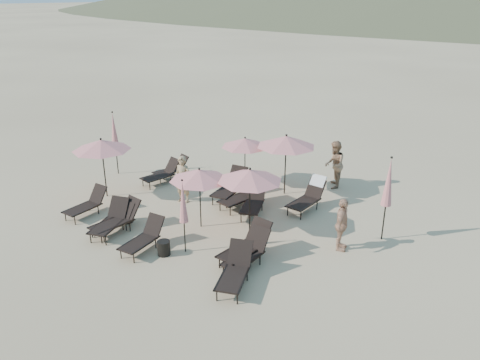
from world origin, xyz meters
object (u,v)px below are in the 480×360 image
Objects in this scene: beachgoer_a at (183,179)px; umbrella_closed_2 at (114,131)px; umbrella_open_0 at (101,145)px; umbrella_open_3 at (245,142)px; lounger_1 at (111,220)px; lounger_3 at (144,237)px; lounger_7 at (172,168)px; side_table_1 at (164,248)px; lounger_5 at (247,245)px; lounger_12 at (247,252)px; umbrella_open_1 at (199,175)px; beachgoer_c at (342,225)px; lounger_13 at (115,220)px; lounger_9 at (242,195)px; umbrella_open_2 at (250,175)px; lounger_11 at (309,196)px; umbrella_closed_0 at (183,202)px; umbrella_closed_1 at (389,183)px; lounger_2 at (117,219)px; umbrella_open_4 at (286,141)px; side_table_0 at (127,216)px; lounger_6 at (162,173)px; lounger_0 at (87,204)px; lounger_8 at (231,186)px; lounger_10 at (253,201)px; lounger_4 at (235,270)px; beachgoer_b at (334,165)px.

umbrella_closed_2 is at bearing 158.97° from beachgoer_a.
umbrella_open_0 reaches higher than umbrella_open_3.
lounger_3 is at bearing -24.68° from lounger_1.
side_table_1 is (3.91, -5.02, -0.18)m from lounger_7.
lounger_5 is 0.35m from lounger_12.
umbrella_open_1 reaches higher than beachgoer_c.
lounger_1 is 1.21× the size of lounger_13.
umbrella_open_2 is at bearing -36.03° from lounger_9.
umbrella_open_2 is (-1.04, 1.82, 1.52)m from lounger_12.
lounger_12 is (0.21, -0.29, -0.04)m from lounger_5.
lounger_11 reaches higher than lounger_13.
lounger_7 is 0.69× the size of umbrella_closed_0.
lounger_9 is at bearing -176.47° from umbrella_closed_1.
umbrella_open_3 is 6.25m from umbrella_closed_1.
lounger_5 is at bearing 19.57° from lounger_3.
lounger_3 is at bearing -142.48° from umbrella_closed_1.
umbrella_closed_0 is (2.66, 0.16, 1.17)m from lounger_2.
umbrella_closed_0 reaches higher than lounger_2.
lounger_2 is 6.72m from umbrella_open_4.
umbrella_closed_1 is (2.76, 3.63, 1.48)m from lounger_12.
umbrella_open_1 is at bearing 24.66° from side_table_0.
umbrella_closed_2 is (-6.62, 3.64, 0.28)m from umbrella_closed_0.
lounger_7 is 5.19m from umbrella_open_4.
lounger_2 is 4.54m from umbrella_open_2.
umbrella_open_4 reaches higher than lounger_12.
umbrella_open_2 is at bearing 41.73° from lounger_2.
umbrella_open_4 reaches higher than lounger_3.
umbrella_closed_0 reaches higher than lounger_5.
beachgoer_a is (-7.12, -1.09, -1.04)m from umbrella_closed_1.
lounger_6 is 0.93× the size of lounger_11.
lounger_13 is (1.76, -0.35, -0.04)m from lounger_0.
lounger_0 is at bearing -136.45° from lounger_8.
lounger_10 reaches higher than lounger_7.
lounger_2 is 4.89m from lounger_4.
lounger_1 reaches higher than lounger_3.
umbrella_open_3 is at bearing 109.10° from lounger_10.
side_table_0 is (-3.27, -2.89, -0.25)m from lounger_10.
lounger_2 is at bearing -116.02° from lounger_8.
lounger_8 is (0.07, 4.64, 0.07)m from lounger_3.
beachgoer_b is (1.34, 1.64, -1.17)m from umbrella_open_4.
lounger_10 is at bearing -130.99° from lounger_11.
umbrella_open_0 is (-7.39, 2.31, 1.59)m from lounger_4.
beachgoer_c is (2.02, -2.10, 0.30)m from lounger_11.
lounger_2 is 1.06× the size of lounger_12.
lounger_3 is at bearing -160.64° from lounger_12.
lounger_4 is 4.96m from lounger_9.
side_table_1 is at bearing -139.49° from umbrella_closed_1.
umbrella_closed_0 is 3.78m from beachgoer_a.
lounger_3 is 5.39m from lounger_6.
beachgoer_c is (6.66, 2.97, 0.37)m from lounger_1.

